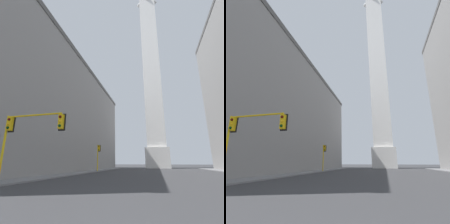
{
  "view_description": "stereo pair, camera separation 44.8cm",
  "coord_description": "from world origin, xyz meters",
  "views": [
    {
      "loc": [
        -0.18,
        -2.14,
        1.73
      ],
      "look_at": [
        -11.46,
        42.92,
        15.27
      ],
      "focal_mm": 28.0,
      "sensor_mm": 36.0,
      "label": 1
    },
    {
      "loc": [
        0.26,
        -2.03,
        1.73
      ],
      "look_at": [
        -11.46,
        42.92,
        15.27
      ],
      "focal_mm": 28.0,
      "sensor_mm": 36.0,
      "label": 2
    }
  ],
  "objects": [
    {
      "name": "sidewalk_left",
      "position": [
        -14.3,
        21.87,
        0.07
      ],
      "size": [
        5.0,
        72.89,
        0.15
      ],
      "primitive_type": "cube",
      "color": "slate",
      "rests_on": "ground_plane"
    },
    {
      "name": "building_left",
      "position": [
        -28.53,
        32.56,
        12.16
      ],
      "size": [
        27.46,
        58.65,
        24.31
      ],
      "color": "gray",
      "rests_on": "ground_plane"
    },
    {
      "name": "obelisk",
      "position": [
        0.0,
        60.74,
        36.49
      ],
      "size": [
        7.8,
        7.8,
        76.24
      ],
      "color": "silver",
      "rests_on": "ground_plane"
    },
    {
      "name": "traffic_light_near_left",
      "position": [
        -10.13,
        9.35,
        4.19
      ],
      "size": [
        5.38,
        0.5,
        5.47
      ],
      "color": "yellow",
      "rests_on": "ground_plane"
    },
    {
      "name": "traffic_light_mid_left",
      "position": [
        -11.9,
        33.03,
        3.53
      ],
      "size": [
        0.77,
        0.5,
        5.34
      ],
      "color": "yellow",
      "rests_on": "ground_plane"
    }
  ]
}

